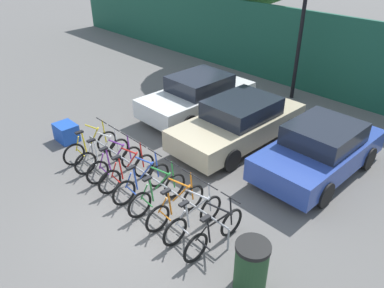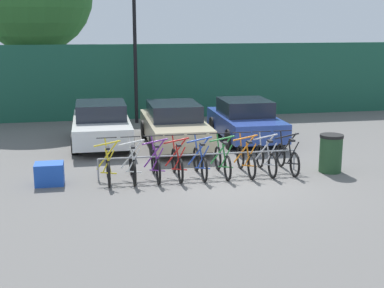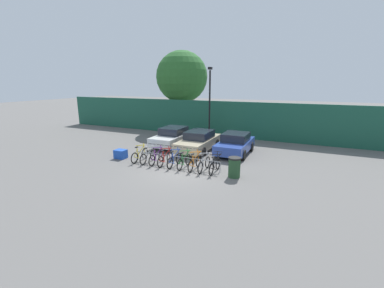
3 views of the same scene
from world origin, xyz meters
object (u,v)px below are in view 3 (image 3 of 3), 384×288
at_px(bike_rack, 176,157).
at_px(car_beige, 199,141).
at_px(bicycle_white, 148,156).
at_px(bicycle_blue, 174,160).
at_px(car_blue, 235,144).
at_px(trash_bin, 234,167).
at_px(bicycle_orange, 195,163).
at_px(bicycle_black, 215,165).
at_px(bicycle_silver, 204,164).
at_px(bicycle_green, 184,161).
at_px(tree_behind_hoarding, 182,77).
at_px(car_white, 173,137).
at_px(lamp_post, 210,99).
at_px(bicycle_purple, 157,157).
at_px(bicycle_yellow, 140,155).
at_px(bicycle_red, 165,159).
at_px(cargo_crate, 121,154).

relative_size(bike_rack, car_beige, 1.20).
relative_size(bicycle_white, bicycle_blue, 1.00).
height_order(car_blue, trash_bin, car_blue).
bearing_deg(bicycle_orange, bicycle_black, -2.23).
relative_size(bike_rack, bicycle_silver, 3.13).
height_order(bicycle_green, tree_behind_hoarding, tree_behind_hoarding).
bearing_deg(bike_rack, bicycle_silver, -4.74).
bearing_deg(car_blue, tree_behind_hoarding, 137.42).
height_order(car_white, tree_behind_hoarding, tree_behind_hoarding).
relative_size(bicycle_green, bicycle_orange, 1.00).
distance_m(bicycle_silver, car_blue, 4.08).
distance_m(car_white, lamp_post, 4.74).
xyz_separation_m(bicycle_black, tree_behind_hoarding, (-7.35, 10.77, 4.76)).
distance_m(bike_rack, bicycle_purple, 1.20).
relative_size(bicycle_blue, car_beige, 0.38).
relative_size(bicycle_white, bicycle_black, 1.00).
distance_m(bicycle_purple, bicycle_blue, 1.17).
xyz_separation_m(car_white, trash_bin, (5.98, -4.54, -0.17)).
height_order(bike_rack, bicycle_silver, bicycle_silver).
distance_m(bicycle_purple, bicycle_silver, 2.98).
bearing_deg(trash_bin, bicycle_orange, 173.74).
distance_m(bicycle_green, bicycle_silver, 1.20).
height_order(bicycle_purple, car_blue, car_blue).
relative_size(bicycle_yellow, bicycle_silver, 1.00).
relative_size(trash_bin, tree_behind_hoarding, 0.13).
relative_size(bicycle_red, car_beige, 0.38).
xyz_separation_m(bike_rack, car_beige, (-0.10, 3.58, 0.19)).
height_order(bicycle_yellow, tree_behind_hoarding, tree_behind_hoarding).
height_order(bike_rack, bicycle_purple, bicycle_purple).
bearing_deg(bicycle_white, cargo_crate, 178.56).
relative_size(bicycle_yellow, trash_bin, 1.66).
distance_m(bicycle_purple, car_blue, 5.40).
relative_size(bicycle_yellow, cargo_crate, 2.44).
xyz_separation_m(bike_rack, bicycle_blue, (-0.02, -0.15, -0.13)).
relative_size(bicycle_blue, lamp_post, 0.29).
relative_size(bicycle_green, cargo_crate, 2.44).
distance_m(bicycle_yellow, trash_bin, 5.94).
relative_size(car_white, tree_behind_hoarding, 0.55).
height_order(bicycle_orange, lamp_post, lamp_post).
height_order(bicycle_green, bicycle_silver, same).
bearing_deg(bicycle_red, bicycle_green, 3.00).
xyz_separation_m(bicycle_blue, trash_bin, (3.55, -0.25, 0.14)).
height_order(bicycle_orange, car_white, car_white).
relative_size(bicycle_silver, car_white, 0.41).
bearing_deg(car_blue, car_beige, -173.19).
height_order(bicycle_blue, bicycle_orange, same).
xyz_separation_m(bicycle_green, bicycle_orange, (0.64, 0.00, 0.00)).
relative_size(bicycle_red, bicycle_orange, 1.00).
xyz_separation_m(bicycle_red, tree_behind_hoarding, (-4.32, 10.77, 4.76)).
height_order(bicycle_purple, bicycle_silver, same).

